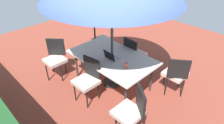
{
  "coord_description": "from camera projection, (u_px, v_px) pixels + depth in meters",
  "views": [
    {
      "loc": [
        -2.68,
        2.66,
        3.04
      ],
      "look_at": [
        0.0,
        0.0,
        0.62
      ],
      "focal_mm": 30.96,
      "sensor_mm": 36.0,
      "label": 1
    }
  ],
  "objects": [
    {
      "name": "chair_northwest",
      "position": [
        132.0,
        110.0,
        3.32
      ],
      "size": [
        0.58,
        0.58,
        0.98
      ],
      "rotation": [
        0.0,
        0.0,
        2.49
      ],
      "color": "beige",
      "rests_on": "ground_plane"
    },
    {
      "name": "cup",
      "position": [
        126.0,
        66.0,
        3.98
      ],
      "size": [
        0.06,
        0.06,
        0.11
      ],
      "primitive_type": "cylinder",
      "color": "#CC4C33",
      "rests_on": "dining_table"
    },
    {
      "name": "chair_north",
      "position": [
        88.0,
        78.0,
        4.08
      ],
      "size": [
        0.48,
        0.49,
        0.98
      ],
      "rotation": [
        0.0,
        0.0,
        3.28
      ],
      "color": "beige",
      "rests_on": "ground_plane"
    },
    {
      "name": "chair_southeast",
      "position": [
        100.0,
        38.0,
        5.73
      ],
      "size": [
        0.58,
        0.59,
        0.98
      ],
      "rotation": [
        0.0,
        0.0,
        5.58
      ],
      "color": "beige",
      "rests_on": "ground_plane"
    },
    {
      "name": "ground_plane",
      "position": [
        112.0,
        83.0,
        4.83
      ],
      "size": [
        10.0,
        10.0,
        0.02
      ],
      "primitive_type": "cube",
      "color": "brown"
    },
    {
      "name": "chair_northeast",
      "position": [
        55.0,
        57.0,
        4.81
      ],
      "size": [
        0.59,
        0.59,
        0.98
      ],
      "rotation": [
        0.0,
        0.0,
        3.87
      ],
      "color": "beige",
      "rests_on": "ground_plane"
    },
    {
      "name": "laptop",
      "position": [
        111.0,
        57.0,
        4.27
      ],
      "size": [
        0.33,
        0.25,
        0.21
      ],
      "rotation": [
        0.0,
        0.0,
        -0.02
      ],
      "color": "#B7B7BC",
      "rests_on": "dining_table"
    },
    {
      "name": "dining_table",
      "position": [
        112.0,
        58.0,
        4.43
      ],
      "size": [
        1.95,
        1.18,
        0.78
      ],
      "color": "silver",
      "rests_on": "ground_plane"
    },
    {
      "name": "chair_south",
      "position": [
        134.0,
        53.0,
        4.97
      ],
      "size": [
        0.47,
        0.48,
        0.98
      ],
      "rotation": [
        0.0,
        0.0,
        -0.08
      ],
      "color": "beige",
      "rests_on": "ground_plane"
    },
    {
      "name": "chair_southwest",
      "position": [
        176.0,
        73.0,
        4.24
      ],
      "size": [
        0.58,
        0.58,
        0.98
      ],
      "rotation": [
        0.0,
        0.0,
        0.65
      ],
      "color": "beige",
      "rests_on": "ground_plane"
    }
  ]
}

